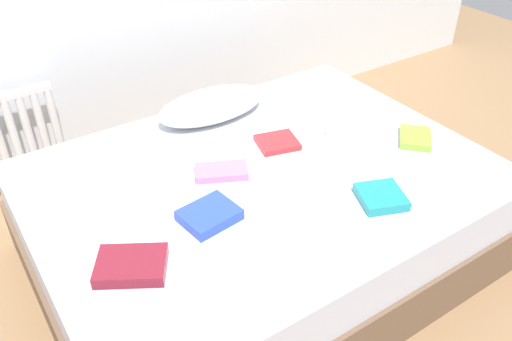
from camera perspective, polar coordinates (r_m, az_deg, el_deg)
ground_plane at (r=2.64m, az=0.61°, el=-9.06°), size 8.00×8.00×0.00m
bed at (r=2.48m, az=0.64°, el=-4.96°), size 2.00×1.50×0.50m
radiator at (r=3.15m, az=-25.19°, el=3.10°), size 0.56×0.04×0.52m
pillow at (r=2.72m, az=-4.79°, el=7.01°), size 0.58×0.30×0.13m
textbook_white at (r=2.66m, az=9.54°, el=4.78°), size 0.24×0.23×0.04m
textbook_maroon at (r=1.91m, az=-13.26°, el=-9.90°), size 0.30×0.27×0.04m
textbook_teal at (r=2.21m, az=13.31°, el=-2.79°), size 0.23×0.23×0.04m
textbook_pink at (r=2.31m, az=-3.74°, el=-0.11°), size 0.26×0.21×0.03m
textbook_lime at (r=2.65m, az=16.76°, el=3.39°), size 0.24×0.23×0.03m
textbook_blue at (r=2.06m, az=-5.04°, el=-4.80°), size 0.23×0.20×0.05m
textbook_red at (r=2.51m, az=2.30°, el=3.04°), size 0.22×0.21×0.03m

